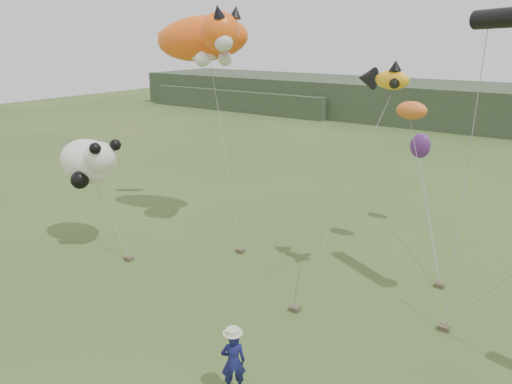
% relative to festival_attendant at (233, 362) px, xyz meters
% --- Properties ---
extents(ground, '(120.00, 120.00, 0.00)m').
position_rel_festival_attendant_xyz_m(ground, '(-1.05, 1.16, -0.87)').
color(ground, '#385123').
rests_on(ground, ground).
extents(headland, '(90.00, 13.00, 4.00)m').
position_rel_festival_attendant_xyz_m(headland, '(-4.16, 45.85, 1.05)').
color(headland, '#2D3D28').
rests_on(headland, ground).
extents(festival_attendant, '(0.75, 0.74, 1.75)m').
position_rel_festival_attendant_xyz_m(festival_attendant, '(0.00, 0.00, 0.00)').
color(festival_attendant, '#151750').
rests_on(festival_attendant, ground).
extents(sandbag_anchors, '(12.40, 5.37, 0.17)m').
position_rel_festival_attendant_xyz_m(sandbag_anchors, '(-1.56, 5.98, -0.79)').
color(sandbag_anchors, brown).
rests_on(sandbag_anchors, ground).
extents(cat_kite, '(6.04, 3.51, 2.60)m').
position_rel_festival_attendant_xyz_m(cat_kite, '(-8.81, 9.42, 7.89)').
color(cat_kite, '#FF5C13').
rests_on(cat_kite, ground).
extents(fish_kite, '(2.00, 1.36, 1.04)m').
position_rel_festival_attendant_xyz_m(fish_kite, '(0.18, 8.25, 6.59)').
color(fish_kite, '#FFB019').
rests_on(fish_kite, ground).
extents(panda_kite, '(3.43, 2.22, 2.13)m').
position_rel_festival_attendant_xyz_m(panda_kite, '(-11.13, 4.27, 2.83)').
color(panda_kite, white).
rests_on(panda_kite, ground).
extents(misc_kites, '(1.56, 3.78, 3.02)m').
position_rel_festival_attendant_xyz_m(misc_kites, '(-0.07, 13.30, 4.02)').
color(misc_kites, orange).
rests_on(misc_kites, ground).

